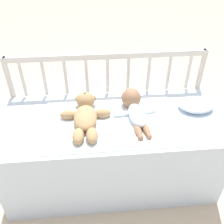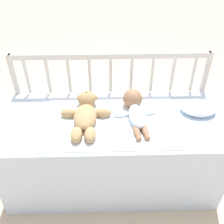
# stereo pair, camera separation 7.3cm
# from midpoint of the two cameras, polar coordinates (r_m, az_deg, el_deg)

# --- Properties ---
(ground_plane) EXTENTS (12.00, 12.00, 0.00)m
(ground_plane) POSITION_cam_midpoint_polar(r_m,az_deg,el_deg) (1.86, 1.15, -14.23)
(ground_plane) COLOR #C6B293
(crib_mattress) EXTENTS (1.32, 0.58, 0.52)m
(crib_mattress) POSITION_cam_midpoint_polar(r_m,az_deg,el_deg) (1.67, 1.25, -8.66)
(crib_mattress) COLOR silver
(crib_mattress) RESTS_ON ground_plane
(crib_rail) EXTENTS (1.32, 0.04, 0.80)m
(crib_rail) POSITION_cam_midpoint_polar(r_m,az_deg,el_deg) (1.71, 0.91, 6.50)
(crib_rail) COLOR beige
(crib_rail) RESTS_ON ground_plane
(blanket) EXTENTS (0.79, 0.49, 0.01)m
(blanket) POSITION_cam_midpoint_polar(r_m,az_deg,el_deg) (1.47, 1.23, -2.16)
(blanket) COLOR white
(blanket) RESTS_ON crib_mattress
(teddy_bear) EXTENTS (0.30, 0.41, 0.11)m
(teddy_bear) POSITION_cam_midpoint_polar(r_m,az_deg,el_deg) (1.47, -4.66, -0.36)
(teddy_bear) COLOR tan
(teddy_bear) RESTS_ON crib_mattress
(baby) EXTENTS (0.27, 0.39, 0.12)m
(baby) POSITION_cam_midpoint_polar(r_m,az_deg,el_deg) (1.51, 6.70, 0.65)
(baby) COLOR white
(baby) RESTS_ON crib_mattress
(small_pillow) EXTENTS (0.22, 0.17, 0.06)m
(small_pillow) POSITION_cam_midpoint_polar(r_m,az_deg,el_deg) (1.63, 20.37, 0.87)
(small_pillow) COLOR silver
(small_pillow) RESTS_ON crib_mattress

